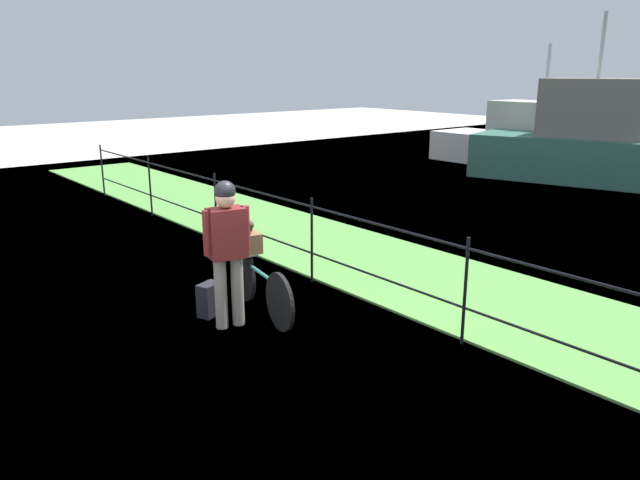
# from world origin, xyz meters

# --- Properties ---
(ground_plane) EXTENTS (60.00, 60.00, 0.00)m
(ground_plane) POSITION_xyz_m (0.00, 0.00, 0.00)
(ground_plane) COLOR #B2ADA3
(grass_strip) EXTENTS (27.00, 2.40, 0.03)m
(grass_strip) POSITION_xyz_m (0.00, 3.41, 0.01)
(grass_strip) COLOR #569342
(grass_strip) RESTS_ON ground
(iron_fence) EXTENTS (18.04, 0.04, 1.18)m
(iron_fence) POSITION_xyz_m (0.00, 2.15, 0.69)
(iron_fence) COLOR black
(iron_fence) RESTS_ON ground
(bicycle_main) EXTENTS (1.72, 0.37, 0.67)m
(bicycle_main) POSITION_xyz_m (-0.78, 0.96, 0.35)
(bicycle_main) COLOR black
(bicycle_main) RESTS_ON ground
(wooden_crate) EXTENTS (0.40, 0.35, 0.24)m
(wooden_crate) POSITION_xyz_m (-1.17, 1.03, 0.79)
(wooden_crate) COLOR brown
(wooden_crate) RESTS_ON bicycle_main
(terrier_dog) EXTENTS (0.32, 0.19, 0.18)m
(terrier_dog) POSITION_xyz_m (-1.15, 1.03, 0.99)
(terrier_dog) COLOR #4C3D2D
(terrier_dog) RESTS_ON wooden_crate
(cyclist_person) EXTENTS (0.33, 0.53, 1.68)m
(cyclist_person) POSITION_xyz_m (-0.70, 0.49, 1.00)
(cyclist_person) COLOR gray
(cyclist_person) RESTS_ON ground
(backpack_on_paving) EXTENTS (0.27, 0.33, 0.40)m
(backpack_on_paving) POSITION_xyz_m (-1.12, 0.46, 0.20)
(backpack_on_paving) COLOR black
(backpack_on_paving) RESTS_ON ground
(moored_boat_near) EXTENTS (6.86, 1.87, 3.53)m
(moored_boat_near) POSITION_xyz_m (-4.85, 13.56, 0.70)
(moored_boat_near) COLOR silver
(moored_boat_near) RESTS_ON ground
(moored_boat_far) EXTENTS (6.14, 3.75, 4.21)m
(moored_boat_far) POSITION_xyz_m (-2.90, 12.68, 0.94)
(moored_boat_far) COLOR #336656
(moored_boat_far) RESTS_ON ground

